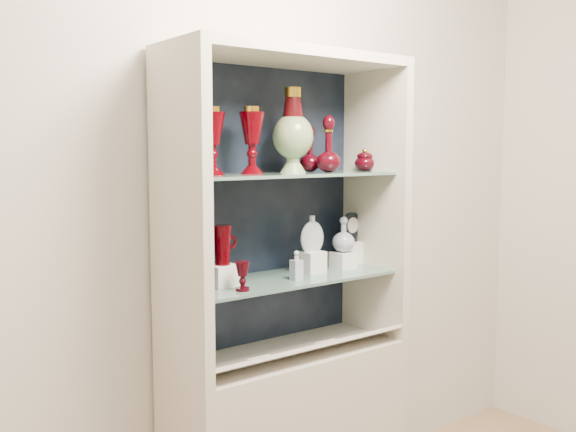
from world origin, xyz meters
TOP-DOWN VIEW (x-y plane):
  - wall_back at (0.00, 1.75)m, footprint 3.50×0.02m
  - cabinet_back_panel at (0.00, 1.72)m, footprint 0.98×0.02m
  - cabinet_side_left at (-0.48, 1.53)m, footprint 0.04×0.40m
  - cabinet_side_right at (0.48, 1.53)m, footprint 0.04×0.40m
  - cabinet_top_cap at (0.00, 1.53)m, footprint 1.00×0.40m
  - shelf_lower at (0.00, 1.55)m, footprint 0.92×0.34m
  - shelf_upper at (0.00, 1.55)m, footprint 0.92×0.34m
  - label_ledge at (0.00, 1.42)m, footprint 0.92×0.17m
  - label_card_0 at (-0.24, 1.42)m, footprint 0.10×0.06m
  - label_card_1 at (0.08, 1.42)m, footprint 0.10×0.06m
  - pedestal_lamp_left at (-0.33, 1.56)m, footprint 0.13×0.13m
  - pedestal_lamp_right at (-0.15, 1.55)m, footprint 0.12×0.12m
  - enamel_urn at (0.04, 1.56)m, footprint 0.18×0.18m
  - ruby_decanter_a at (0.19, 1.50)m, footprint 0.13×0.13m
  - ruby_decanter_b at (0.17, 1.60)m, footprint 0.11×0.11m
  - lidded_bowl at (0.44, 1.55)m, footprint 0.11×0.11m
  - cobalt_goblet at (-0.44, 1.59)m, footprint 0.08×0.08m
  - ruby_goblet_tall at (-0.41, 1.52)m, footprint 0.08×0.08m
  - ruby_goblet_small at (-0.27, 1.45)m, footprint 0.07×0.07m
  - riser_ruby_pitcher at (-0.28, 1.56)m, footprint 0.10×0.10m
  - ruby_pitcher at (-0.28, 1.56)m, footprint 0.11×0.07m
  - clear_square_bottle at (0.00, 1.48)m, footprint 0.04×0.04m
  - riser_flat_flask at (0.15, 1.56)m, footprint 0.09×0.09m
  - flat_flask at (0.15, 1.56)m, footprint 0.12×0.06m
  - riser_clear_round_decanter at (0.32, 1.55)m, footprint 0.09×0.09m
  - clear_round_decanter at (0.32, 1.55)m, footprint 0.12×0.12m
  - riser_cameo_medallion at (0.43, 1.62)m, footprint 0.08×0.08m
  - cameo_medallion at (0.43, 1.62)m, footprint 0.12×0.05m

SIDE VIEW (x-z plane):
  - label_ledge at x=0.00m, z-range 0.74..0.82m
  - label_card_0 at x=-0.24m, z-range 0.78..0.81m
  - label_card_1 at x=0.08m, z-range 0.78..0.81m
  - shelf_lower at x=0.00m, z-range 1.04..1.05m
  - riser_clear_round_decanter at x=0.32m, z-range 1.05..1.12m
  - riser_ruby_pitcher at x=-0.28m, z-range 1.05..1.13m
  - riser_flat_flask at x=0.15m, z-range 1.05..1.14m
  - riser_cameo_medallion at x=0.43m, z-range 1.05..1.15m
  - ruby_goblet_small at x=-0.27m, z-range 1.05..1.16m
  - clear_square_bottle at x=0.00m, z-range 1.05..1.17m
  - ruby_goblet_tall at x=-0.41m, z-range 1.05..1.21m
  - cobalt_goblet at x=-0.44m, z-range 1.05..1.23m
  - clear_round_decanter at x=0.32m, z-range 1.12..1.27m
  - ruby_pitcher at x=-0.28m, z-range 1.13..1.28m
  - flat_flask at x=0.15m, z-range 1.14..1.29m
  - cameo_medallion at x=0.43m, z-range 1.15..1.29m
  - cabinet_back_panel at x=0.00m, z-range 0.75..1.90m
  - cabinet_side_left at x=-0.48m, z-range 0.75..1.90m
  - cabinet_side_right at x=0.48m, z-range 0.75..1.90m
  - wall_back at x=0.00m, z-range 0.00..2.80m
  - shelf_upper at x=0.00m, z-range 1.46..1.47m
  - lidded_bowl at x=0.44m, z-range 1.47..1.57m
  - ruby_decanter_b at x=0.17m, z-range 1.47..1.67m
  - pedestal_lamp_left at x=-0.33m, z-range 1.47..1.72m
  - pedestal_lamp_right at x=-0.15m, z-range 1.47..1.73m
  - ruby_decanter_a at x=0.19m, z-range 1.47..1.73m
  - enamel_urn at x=0.04m, z-range 1.47..1.81m
  - cabinet_top_cap at x=0.00m, z-range 1.90..1.94m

